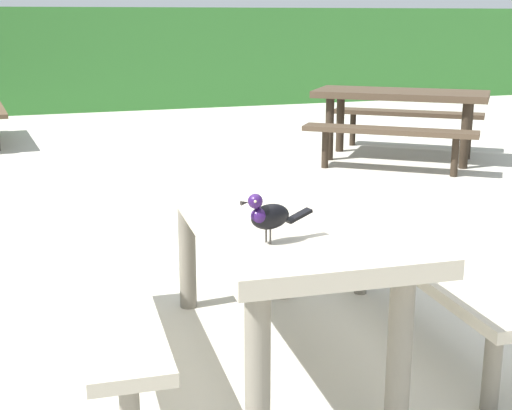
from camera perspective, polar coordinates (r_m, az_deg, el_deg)
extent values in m
plane|color=beige|center=(3.34, -2.93, -12.16)|extent=(60.00, 60.00, 0.00)
cube|color=#387A33|center=(12.92, -15.72, 11.16)|extent=(28.00, 2.08, 1.65)
cube|color=#B2A893|center=(3.09, 1.45, -0.31)|extent=(0.88, 1.85, 0.07)
cylinder|color=slate|center=(2.53, 0.12, -12.89)|extent=(0.09, 0.09, 0.67)
cylinder|color=slate|center=(2.70, 11.29, -11.28)|extent=(0.09, 0.09, 0.67)
cylinder|color=slate|center=(3.80, -5.48, -3.32)|extent=(0.09, 0.09, 0.67)
cylinder|color=slate|center=(3.92, 2.22, -2.70)|extent=(0.09, 0.09, 0.67)
cube|color=#B2A893|center=(3.07, -11.30, -6.43)|extent=(0.40, 1.73, 0.05)
cylinder|color=slate|center=(3.75, -11.85, -6.11)|extent=(0.07, 0.07, 0.39)
cube|color=#B2A893|center=(3.44, 12.70, -4.18)|extent=(0.40, 1.73, 0.05)
cylinder|color=slate|center=(3.01, 18.21, -11.88)|extent=(0.07, 0.07, 0.39)
cylinder|color=slate|center=(4.05, 8.34, -4.33)|extent=(0.07, 0.07, 0.39)
ellipsoid|color=black|center=(2.49, 1.13, -0.93)|extent=(0.16, 0.10, 0.09)
ellipsoid|color=#2D144C|center=(2.47, 0.32, -0.91)|extent=(0.08, 0.07, 0.06)
sphere|color=#2D144C|center=(2.44, -0.06, 0.30)|extent=(0.05, 0.05, 0.05)
sphere|color=#EAE08C|center=(2.42, -0.06, 0.29)|extent=(0.01, 0.01, 0.01)
sphere|color=#EAE08C|center=(2.45, -0.53, 0.48)|extent=(0.01, 0.01, 0.01)
cone|color=black|center=(2.42, -0.89, 0.18)|extent=(0.03, 0.02, 0.02)
cube|color=black|center=(2.56, 3.41, -0.85)|extent=(0.10, 0.06, 0.04)
cylinder|color=#47423D|center=(2.49, 1.14, -2.53)|extent=(0.01, 0.01, 0.05)
cylinder|color=#47423D|center=(2.52, 0.81, -2.37)|extent=(0.01, 0.01, 0.05)
cube|color=#473828|center=(7.89, 11.38, 8.61)|extent=(1.89, 1.71, 0.07)
cylinder|color=#2E241A|center=(7.61, 16.22, 5.28)|extent=(0.09, 0.09, 0.67)
cylinder|color=#2E241A|center=(8.14, 16.43, 5.85)|extent=(0.09, 0.09, 0.67)
cylinder|color=#2E241A|center=(7.80, 5.84, 6.01)|extent=(0.09, 0.09, 0.67)
cylinder|color=#2E241A|center=(8.31, 6.69, 6.52)|extent=(0.09, 0.09, 0.67)
cube|color=#473828|center=(7.24, 10.50, 5.80)|extent=(1.52, 1.27, 0.05)
cylinder|color=#2E241A|center=(7.21, 15.47, 3.71)|extent=(0.07, 0.07, 0.39)
cylinder|color=#2E241A|center=(7.39, 5.50, 4.44)|extent=(0.07, 0.07, 0.39)
cube|color=#473828|center=(8.61, 11.93, 7.13)|extent=(1.52, 1.27, 0.05)
cylinder|color=#2E241A|center=(8.59, 16.11, 5.36)|extent=(0.07, 0.07, 0.39)
cylinder|color=#2E241A|center=(8.74, 7.67, 5.96)|extent=(0.07, 0.07, 0.39)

